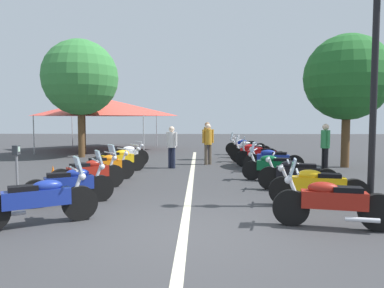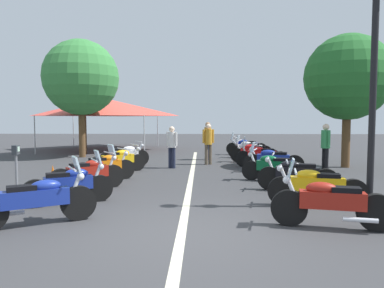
{
  "view_description": "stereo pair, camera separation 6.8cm",
  "coord_description": "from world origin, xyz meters",
  "px_view_note": "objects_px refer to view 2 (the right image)",
  "views": [
    {
      "loc": [
        -5.92,
        -0.27,
        1.92
      ],
      "look_at": [
        6.91,
        0.0,
        1.03
      ],
      "focal_mm": 34.01,
      "sensor_mm": 36.0,
      "label": 1
    },
    {
      "loc": [
        -5.92,
        -0.33,
        1.92
      ],
      "look_at": [
        6.91,
        0.0,
        1.03
      ],
      "focal_mm": 34.01,
      "sensor_mm": 36.0,
      "label": 2
    }
  ],
  "objects_px": {
    "motorcycle_right_row_2": "(296,174)",
    "bystander_0": "(208,141)",
    "motorcycle_left_row_1": "(70,184)",
    "event_tent": "(104,107)",
    "motorcycle_left_row_4": "(118,160)",
    "bystander_2": "(326,144)",
    "motorcycle_left_row_3": "(105,166)",
    "roadside_tree_0": "(81,78)",
    "traffic_cone_0": "(53,176)",
    "motorcycle_right_row_1": "(316,186)",
    "motorcycle_right_row_3": "(273,166)",
    "bystander_1": "(208,138)",
    "parking_meter": "(16,162)",
    "motorcycle_right_row_4": "(273,160)",
    "motorcycle_left_row_5": "(125,155)",
    "motorcycle_left_row_2": "(89,173)",
    "motorcycle_right_row_6": "(254,152)",
    "motorcycle_right_row_8": "(246,146)",
    "motorcycle_right_row_7": "(249,149)",
    "motorcycle_right_row_0": "(330,202)",
    "motorcycle_right_row_5": "(261,155)",
    "street_lamp_twin_globe": "(375,47)",
    "roadside_tree_2": "(83,83)",
    "roadside_tree_1": "(348,78)"
  },
  "relations": [
    {
      "from": "motorcycle_right_row_2",
      "to": "bystander_0",
      "type": "height_order",
      "value": "bystander_0"
    },
    {
      "from": "motorcycle_left_row_1",
      "to": "event_tent",
      "type": "xyz_separation_m",
      "value": [
        14.45,
        3.11,
        2.19
      ]
    },
    {
      "from": "motorcycle_left_row_4",
      "to": "bystander_2",
      "type": "distance_m",
      "value": 7.48
    },
    {
      "from": "motorcycle_left_row_3",
      "to": "motorcycle_right_row_2",
      "type": "xyz_separation_m",
      "value": [
        -1.46,
        -5.49,
        0.0
      ]
    },
    {
      "from": "motorcycle_left_row_3",
      "to": "roadside_tree_0",
      "type": "height_order",
      "value": "roadside_tree_0"
    },
    {
      "from": "traffic_cone_0",
      "to": "bystander_2",
      "type": "bearing_deg",
      "value": -70.24
    },
    {
      "from": "motorcycle_right_row_1",
      "to": "motorcycle_right_row_3",
      "type": "bearing_deg",
      "value": -73.86
    },
    {
      "from": "motorcycle_right_row_1",
      "to": "bystander_1",
      "type": "bearing_deg",
      "value": -65.25
    },
    {
      "from": "motorcycle_left_row_1",
      "to": "motorcycle_right_row_3",
      "type": "bearing_deg",
      "value": 3.11
    },
    {
      "from": "parking_meter",
      "to": "roadside_tree_0",
      "type": "xyz_separation_m",
      "value": [
        9.46,
        1.54,
        3.04
      ]
    },
    {
      "from": "motorcycle_right_row_4",
      "to": "bystander_1",
      "type": "height_order",
      "value": "bystander_1"
    },
    {
      "from": "motorcycle_left_row_5",
      "to": "bystander_0",
      "type": "xyz_separation_m",
      "value": [
        0.74,
        -3.34,
        0.54
      ]
    },
    {
      "from": "motorcycle_left_row_2",
      "to": "motorcycle_right_row_1",
      "type": "relative_size",
      "value": 0.81
    },
    {
      "from": "motorcycle_left_row_1",
      "to": "motorcycle_right_row_6",
      "type": "height_order",
      "value": "motorcycle_right_row_6"
    },
    {
      "from": "motorcycle_right_row_8",
      "to": "motorcycle_right_row_7",
      "type": "bearing_deg",
      "value": 103.29
    },
    {
      "from": "motorcycle_left_row_2",
      "to": "motorcycle_right_row_4",
      "type": "bearing_deg",
      "value": -7.94
    },
    {
      "from": "motorcycle_right_row_6",
      "to": "motorcycle_right_row_3",
      "type": "bearing_deg",
      "value": 110.19
    },
    {
      "from": "motorcycle_right_row_0",
      "to": "event_tent",
      "type": "distance_m",
      "value": 18.27
    },
    {
      "from": "motorcycle_right_row_5",
      "to": "bystander_0",
      "type": "height_order",
      "value": "bystander_0"
    },
    {
      "from": "motorcycle_left_row_5",
      "to": "bystander_1",
      "type": "xyz_separation_m",
      "value": [
        2.52,
        -3.35,
        0.58
      ]
    },
    {
      "from": "motorcycle_left_row_4",
      "to": "street_lamp_twin_globe",
      "type": "relative_size",
      "value": 0.36
    },
    {
      "from": "bystander_0",
      "to": "roadside_tree_0",
      "type": "distance_m",
      "value": 7.44
    },
    {
      "from": "motorcycle_right_row_2",
      "to": "street_lamp_twin_globe",
      "type": "relative_size",
      "value": 0.4
    },
    {
      "from": "motorcycle_left_row_3",
      "to": "street_lamp_twin_globe",
      "type": "distance_m",
      "value": 7.93
    },
    {
      "from": "motorcycle_left_row_4",
      "to": "bystander_2",
      "type": "relative_size",
      "value": 1.04
    },
    {
      "from": "bystander_1",
      "to": "motorcycle_left_row_1",
      "type": "bearing_deg",
      "value": 87.02
    },
    {
      "from": "motorcycle_left_row_2",
      "to": "motorcycle_left_row_5",
      "type": "bearing_deg",
      "value": 52.57
    },
    {
      "from": "motorcycle_right_row_3",
      "to": "traffic_cone_0",
      "type": "height_order",
      "value": "motorcycle_right_row_3"
    },
    {
      "from": "roadside_tree_2",
      "to": "event_tent",
      "type": "bearing_deg",
      "value": -6.67
    },
    {
      "from": "motorcycle_right_row_4",
      "to": "traffic_cone_0",
      "type": "height_order",
      "value": "motorcycle_right_row_4"
    },
    {
      "from": "street_lamp_twin_globe",
      "to": "motorcycle_right_row_7",
      "type": "bearing_deg",
      "value": 7.79
    },
    {
      "from": "parking_meter",
      "to": "bystander_0",
      "type": "height_order",
      "value": "bystander_0"
    },
    {
      "from": "motorcycle_left_row_5",
      "to": "event_tent",
      "type": "relative_size",
      "value": 0.27
    },
    {
      "from": "motorcycle_left_row_3",
      "to": "roadside_tree_2",
      "type": "relative_size",
      "value": 0.31
    },
    {
      "from": "motorcycle_right_row_2",
      "to": "motorcycle_right_row_4",
      "type": "xyz_separation_m",
      "value": [
        3.19,
        0.0,
        0.01
      ]
    },
    {
      "from": "motorcycle_right_row_7",
      "to": "street_lamp_twin_globe",
      "type": "bearing_deg",
      "value": 117.81
    },
    {
      "from": "motorcycle_right_row_3",
      "to": "motorcycle_right_row_6",
      "type": "bearing_deg",
      "value": -73.46
    },
    {
      "from": "motorcycle_left_row_1",
      "to": "traffic_cone_0",
      "type": "relative_size",
      "value": 2.95
    },
    {
      "from": "motorcycle_left_row_2",
      "to": "motorcycle_right_row_8",
      "type": "xyz_separation_m",
      "value": [
        9.61,
        -5.39,
        0.0
      ]
    },
    {
      "from": "motorcycle_right_row_1",
      "to": "event_tent",
      "type": "height_order",
      "value": "event_tent"
    },
    {
      "from": "parking_meter",
      "to": "bystander_0",
      "type": "xyz_separation_m",
      "value": [
        6.67,
        -4.7,
        0.1
      ]
    },
    {
      "from": "event_tent",
      "to": "street_lamp_twin_globe",
      "type": "bearing_deg",
      "value": -146.25
    },
    {
      "from": "motorcycle_right_row_4",
      "to": "roadside_tree_1",
      "type": "relative_size",
      "value": 0.4
    },
    {
      "from": "motorcycle_right_row_2",
      "to": "motorcycle_right_row_0",
      "type": "bearing_deg",
      "value": 99.81
    },
    {
      "from": "roadside_tree_2",
      "to": "motorcycle_right_row_1",
      "type": "bearing_deg",
      "value": -142.59
    },
    {
      "from": "motorcycle_left_row_5",
      "to": "roadside_tree_1",
      "type": "height_order",
      "value": "roadside_tree_1"
    },
    {
      "from": "motorcycle_left_row_2",
      "to": "street_lamp_twin_globe",
      "type": "relative_size",
      "value": 0.34
    },
    {
      "from": "motorcycle_left_row_2",
      "to": "bystander_0",
      "type": "height_order",
      "value": "bystander_0"
    },
    {
      "from": "motorcycle_left_row_4",
      "to": "traffic_cone_0",
      "type": "bearing_deg",
      "value": -149.04
    },
    {
      "from": "bystander_2",
      "to": "motorcycle_right_row_1",
      "type": "bearing_deg",
      "value": -120.63
    }
  ]
}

